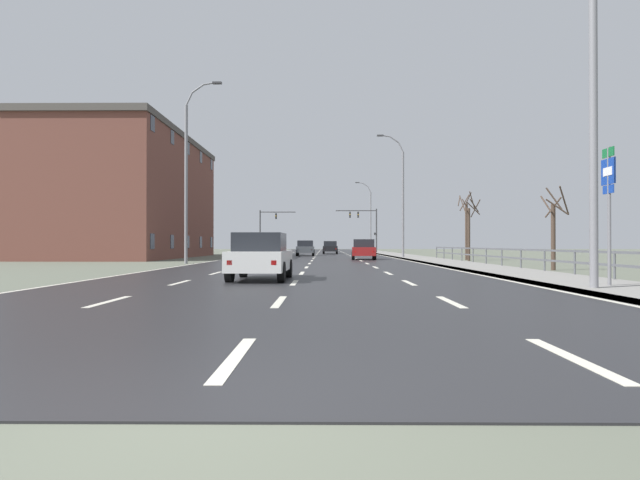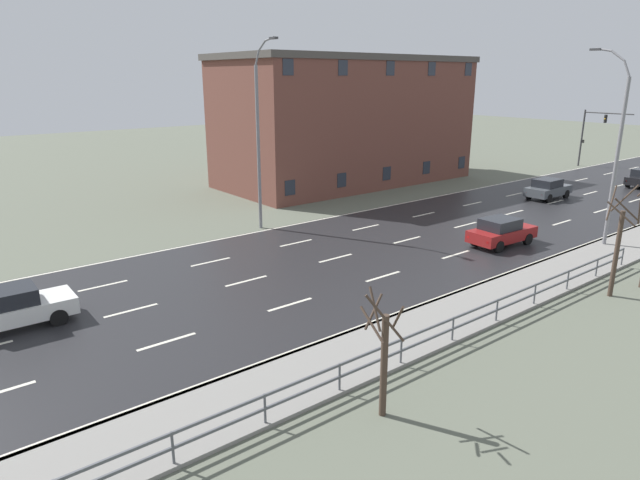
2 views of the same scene
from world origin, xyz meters
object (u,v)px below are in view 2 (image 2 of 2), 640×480
street_lamp_left_bank (259,139)px  car_far_left (501,231)px  traffic_signal_left (591,130)px  car_far_right (14,308)px  street_lamp_midground (615,152)px  car_near_right (548,189)px  brick_building (346,120)px

street_lamp_left_bank → car_far_left: (11.40, 8.54, -4.71)m
street_lamp_left_bank → traffic_signal_left: bearing=89.3°
street_lamp_left_bank → car_far_right: 16.92m
street_lamp_midground → traffic_signal_left: (-14.47, 27.01, -1.37)m
street_lamp_midground → car_far_left: street_lamp_midground is taller
street_lamp_midground → car_near_right: (-8.53, 9.07, -4.40)m
street_lamp_left_bank → traffic_signal_left: (0.47, 40.00, -1.68)m
car_far_right → car_far_left: bearing=78.8°
car_near_right → brick_building: size_ratio=0.18×
street_lamp_midground → car_near_right: street_lamp_midground is taller
street_lamp_left_bank → car_far_right: bearing=-67.3°
street_lamp_midground → street_lamp_left_bank: bearing=-139.0°
street_lamp_midground → car_near_right: 13.21m
street_lamp_left_bank → brick_building: size_ratio=0.50×
street_lamp_left_bank → traffic_signal_left: size_ratio=1.93×
street_lamp_left_bank → brick_building: (-8.96, 14.69, -0.10)m
street_lamp_left_bank → brick_building: bearing=121.4°
traffic_signal_left → car_far_right: 55.37m
street_lamp_midground → brick_building: bearing=175.9°
car_far_left → car_near_right: 14.40m
car_far_right → street_lamp_left_bank: bearing=113.8°
traffic_signal_left → brick_building: brick_building is taller
car_far_left → brick_building: brick_building is taller
street_lamp_midground → car_far_right: bearing=-107.2°
brick_building → car_far_right: bearing=-62.8°
traffic_signal_left → street_lamp_midground: bearing=-61.8°
street_lamp_left_bank → brick_building: street_lamp_left_bank is taller
street_lamp_left_bank → car_near_right: 23.44m
car_near_right → street_lamp_left_bank: bearing=-106.6°
car_near_right → brick_building: (-15.37, -7.36, 4.62)m
street_lamp_midground → street_lamp_left_bank: 19.79m
street_lamp_midground → car_far_right: (-8.66, -27.97, -4.40)m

